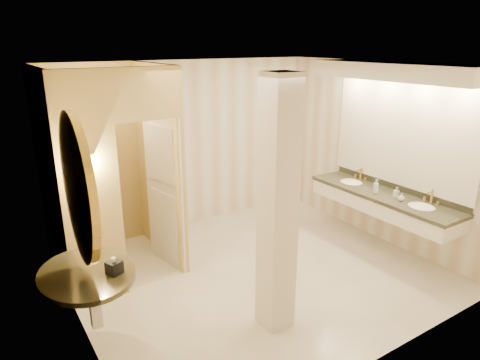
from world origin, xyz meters
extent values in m
plane|color=silver|center=(0.00, 0.00, 0.00)|extent=(4.50, 4.50, 0.00)
plane|color=silver|center=(0.00, 0.00, 2.70)|extent=(4.50, 4.50, 0.00)
cube|color=silver|center=(0.00, 2.00, 1.35)|extent=(4.50, 0.02, 2.70)
cube|color=silver|center=(0.00, -2.00, 1.35)|extent=(4.50, 0.02, 2.70)
cube|color=silver|center=(-2.25, 0.00, 1.35)|extent=(0.02, 4.00, 2.70)
cube|color=silver|center=(2.25, 0.00, 1.35)|extent=(0.02, 4.00, 2.70)
cube|color=#E2D076|center=(-0.80, 1.25, 1.35)|extent=(0.10, 1.50, 2.70)
cube|color=#E2D076|center=(-1.93, 0.50, 1.35)|extent=(0.65, 0.10, 2.70)
cube|color=#E2D076|center=(-1.20, 0.50, 2.40)|extent=(0.80, 0.10, 0.60)
cube|color=silver|center=(-0.88, 0.89, 1.05)|extent=(0.21, 0.79, 2.10)
cylinder|color=#BF8B3D|center=(-1.93, 0.43, 1.55)|extent=(0.03, 0.03, 0.30)
cone|color=silver|center=(-1.93, 0.43, 1.75)|extent=(0.14, 0.14, 0.14)
cube|color=silver|center=(1.95, -0.40, 0.73)|extent=(0.60, 2.30, 0.24)
cube|color=black|center=(1.95, -0.40, 0.85)|extent=(0.64, 2.34, 0.05)
cube|color=black|center=(2.23, -0.40, 0.92)|extent=(0.03, 2.30, 0.10)
ellipsoid|color=white|center=(1.95, -1.02, 0.83)|extent=(0.40, 0.44, 0.15)
cylinder|color=#BF8B3D|center=(2.15, -1.02, 0.96)|extent=(0.03, 0.03, 0.22)
ellipsoid|color=white|center=(1.95, 0.22, 0.83)|extent=(0.40, 0.44, 0.15)
cylinder|color=#BF8B3D|center=(2.15, 0.22, 0.96)|extent=(0.03, 0.03, 0.22)
cube|color=white|center=(2.23, -0.40, 1.70)|extent=(0.03, 2.30, 1.40)
cube|color=silver|center=(1.95, -0.40, 2.59)|extent=(0.75, 2.50, 0.22)
cylinder|color=black|center=(-2.23, -0.35, 0.85)|extent=(1.10, 1.10, 0.05)
cube|color=silver|center=(-2.19, -0.35, 0.55)|extent=(0.10, 0.10, 0.60)
cylinder|color=gold|center=(-2.21, -0.35, 1.70)|extent=(0.07, 1.10, 1.10)
cylinder|color=white|center=(-2.17, -0.35, 1.70)|extent=(0.02, 0.88, 0.88)
cube|color=silver|center=(-0.45, -0.99, 1.35)|extent=(0.31, 0.31, 2.70)
cube|color=black|center=(-2.01, -0.53, 0.94)|extent=(0.17, 0.17, 0.13)
imported|color=white|center=(-1.95, 1.52, 0.38)|extent=(0.53, 0.80, 0.76)
imported|color=beige|center=(1.97, -0.59, 0.94)|extent=(0.07, 0.08, 0.14)
imported|color=silver|center=(1.89, -0.74, 0.93)|extent=(0.11, 0.11, 0.11)
imported|color=#C6B28C|center=(1.85, -0.33, 0.98)|extent=(0.08, 0.08, 0.21)
camera|label=1|loc=(-2.95, -4.16, 2.95)|focal=32.00mm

